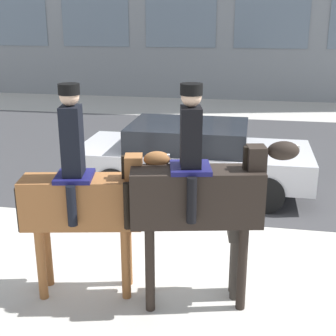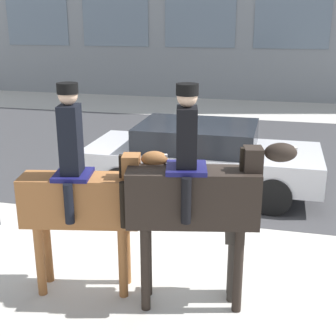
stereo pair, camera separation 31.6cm
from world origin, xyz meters
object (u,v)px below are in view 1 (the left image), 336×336
pedestrian_bystander (236,225)px  street_car_near_lane (192,155)px  mounted_horse_lead (84,195)px  mounted_horse_companion (200,192)px

pedestrian_bystander → street_car_near_lane: size_ratio=0.36×
pedestrian_bystander → street_car_near_lane: 3.71m
mounted_horse_lead → street_car_near_lane: bearing=67.1°
mounted_horse_companion → pedestrian_bystander: mounted_horse_companion is taller
mounted_horse_lead → pedestrian_bystander: size_ratio=1.62×
pedestrian_bystander → street_car_near_lane: (-0.99, 3.57, -0.22)m
mounted_horse_lead → street_car_near_lane: mounted_horse_lead is taller
mounted_horse_companion → pedestrian_bystander: size_ratio=1.64×
pedestrian_bystander → street_car_near_lane: pedestrian_bystander is taller
mounted_horse_companion → pedestrian_bystander: bearing=15.7°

